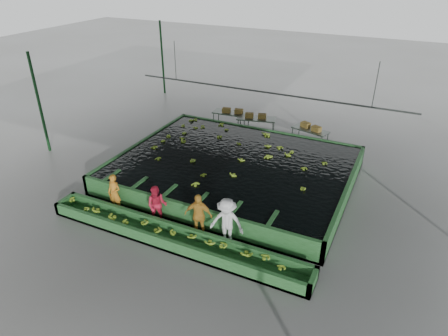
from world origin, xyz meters
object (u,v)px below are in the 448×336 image
at_px(worker_a, 115,193).
at_px(box_stack_mid, 256,118).
at_px(packing_table_mid, 256,126).
at_px(packing_table_right, 310,137).
at_px(sorting_trough, 173,238).
at_px(worker_c, 198,215).
at_px(worker_b, 157,205).
at_px(worker_d, 227,222).
at_px(box_stack_left, 233,113).
at_px(box_stack_right, 311,129).
at_px(packing_table_left, 231,120).
at_px(flotation_tank, 234,169).

xyz_separation_m(worker_a, box_stack_mid, (2.11, 9.36, 0.19)).
xyz_separation_m(packing_table_mid, packing_table_right, (3.04, -0.07, -0.05)).
xyz_separation_m(sorting_trough, worker_c, (0.59, 0.80, 0.60)).
distance_m(worker_b, worker_d, 2.83).
distance_m(worker_d, packing_table_right, 9.33).
bearing_deg(worker_b, box_stack_left, 75.92).
height_order(worker_a, box_stack_right, worker_a).
bearing_deg(worker_c, box_stack_mid, 85.65).
bearing_deg(packing_table_right, packing_table_mid, 178.73).
relative_size(packing_table_left, box_stack_left, 1.76).
distance_m(worker_b, worker_c, 1.73).
xyz_separation_m(worker_d, box_stack_mid, (-2.69, 9.36, 0.06)).
relative_size(worker_d, packing_table_left, 0.88).
distance_m(worker_d, box_stack_left, 10.43).
distance_m(flotation_tank, sorting_trough, 5.10).
relative_size(worker_b, box_stack_right, 1.32).
bearing_deg(packing_table_mid, worker_d, -74.25).
xyz_separation_m(worker_d, packing_table_left, (-4.29, 9.60, -0.44)).
relative_size(worker_d, packing_table_mid, 0.86).
xyz_separation_m(flotation_tank, worker_d, (1.69, -4.30, 0.46)).
bearing_deg(worker_a, worker_b, -0.45).
relative_size(worker_d, packing_table_right, 0.95).
height_order(flotation_tank, packing_table_left, packing_table_left).
height_order(box_stack_left, box_stack_mid, box_stack_mid).
relative_size(worker_b, packing_table_right, 0.81).
distance_m(worker_a, worker_b, 1.97).
bearing_deg(box_stack_mid, packing_table_right, -1.03).
distance_m(packing_table_right, box_stack_mid, 3.13).
bearing_deg(worker_a, flotation_tank, 53.73).
distance_m(flotation_tank, box_stack_left, 5.83).
bearing_deg(box_stack_mid, packing_table_mid, 15.05).
bearing_deg(box_stack_mid, worker_d, -73.98).
height_order(packing_table_left, box_stack_mid, box_stack_mid).
distance_m(worker_a, worker_d, 4.80).
relative_size(packing_table_right, box_stack_mid, 1.67).
height_order(worker_b, box_stack_right, worker_b).
bearing_deg(sorting_trough, worker_d, 25.28).
bearing_deg(flotation_tank, box_stack_right, 67.47).
relative_size(flotation_tank, packing_table_mid, 4.73).
bearing_deg(worker_b, packing_table_right, 48.77).
xyz_separation_m(worker_a, worker_b, (1.97, 0.00, 0.00)).
bearing_deg(packing_table_right, box_stack_right, 91.26).
relative_size(box_stack_left, box_stack_mid, 1.03).
bearing_deg(worker_b, packing_table_mid, 66.78).
relative_size(worker_a, packing_table_left, 0.75).
bearing_deg(worker_a, worker_c, -0.45).
distance_m(box_stack_left, box_stack_right, 4.58).
relative_size(sorting_trough, worker_c, 5.86).
bearing_deg(packing_table_mid, flotation_tank, -79.40).
bearing_deg(box_stack_mid, box_stack_left, 172.61).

